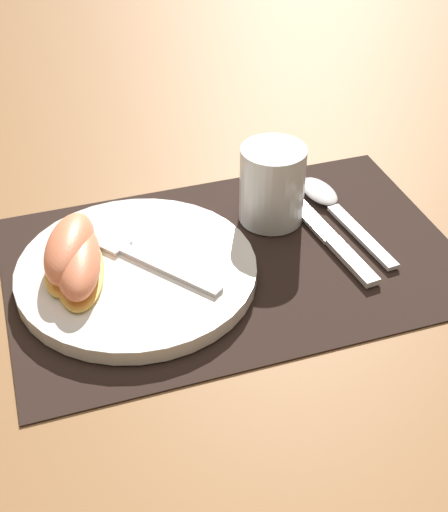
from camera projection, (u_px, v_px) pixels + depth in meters
ground_plane at (233, 261)px, 0.76m from camera, size 3.00×3.00×0.00m
placemat at (233, 260)px, 0.75m from camera, size 0.47×0.31×0.00m
plate at (137, 271)px, 0.72m from camera, size 0.24×0.24×0.02m
juice_glass at (272, 189)px, 0.79m from camera, size 0.07×0.07×0.09m
knife at (325, 233)px, 0.78m from camera, size 0.04×0.20×0.01m
spoon at (330, 203)px, 0.83m from camera, size 0.04×0.19×0.01m
fork at (130, 252)px, 0.73m from camera, size 0.13×0.17×0.00m
citrus_wedge_0 at (70, 251)px, 0.71m from camera, size 0.08×0.12×0.04m
citrus_wedge_1 at (78, 262)px, 0.70m from camera, size 0.07×0.13×0.03m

